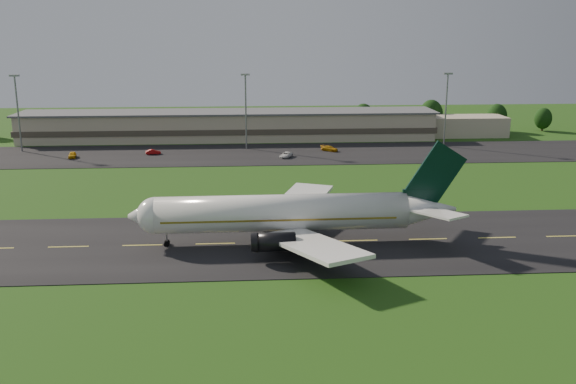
{
  "coord_description": "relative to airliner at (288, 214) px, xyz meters",
  "views": [
    {
      "loc": [
        4.93,
        -93.26,
        31.87
      ],
      "look_at": [
        11.64,
        8.0,
        6.0
      ],
      "focal_mm": 40.0,
      "sensor_mm": 36.0,
      "label": 1
    }
  ],
  "objects": [
    {
      "name": "light_mast_centre",
      "position": [
        -6.06,
        79.99,
        8.08
      ],
      "size": [
        2.4,
        1.2,
        20.35
      ],
      "color": "gray",
      "rests_on": "ground"
    },
    {
      "name": "apron",
      "position": [
        -11.06,
        71.99,
        -4.61
      ],
      "size": [
        260.0,
        30.0,
        0.1
      ],
      "primitive_type": "cube",
      "color": "black",
      "rests_on": "ground"
    },
    {
      "name": "service_vehicle_b",
      "position": [
        -30.37,
        73.24,
        -3.93
      ],
      "size": [
        4.04,
        2.2,
        1.26
      ],
      "primitive_type": "imported",
      "rotation": [
        0.0,
        0.0,
        1.81
      ],
      "color": "#A80B0D",
      "rests_on": "apron"
    },
    {
      "name": "taxiway",
      "position": [
        -11.06,
        -0.01,
        -4.61
      ],
      "size": [
        220.0,
        30.0,
        0.1
      ],
      "primitive_type": "cube",
      "color": "black",
      "rests_on": "ground"
    },
    {
      "name": "airliner",
      "position": [
        0.0,
        0.0,
        0.0
      ],
      "size": [
        51.25,
        42.18,
        15.57
      ],
      "rotation": [
        0.0,
        0.0,
        0.01
      ],
      "color": "white",
      "rests_on": "ground"
    },
    {
      "name": "terminal",
      "position": [
        -4.66,
        96.17,
        -0.67
      ],
      "size": [
        145.0,
        16.0,
        8.4
      ],
      "color": "tan",
      "rests_on": "ground"
    },
    {
      "name": "service_vehicle_d",
      "position": [
        16.14,
        74.75,
        -3.86
      ],
      "size": [
        5.01,
        4.61,
        1.41
      ],
      "primitive_type": "imported",
      "rotation": [
        0.0,
        0.0,
        0.88
      ],
      "color": "#C4860B",
      "rests_on": "apron"
    },
    {
      "name": "service_vehicle_c",
      "position": [
        3.99,
        66.92,
        -3.9
      ],
      "size": [
        3.95,
        5.27,
        1.33
      ],
      "primitive_type": "imported",
      "rotation": [
        0.0,
        0.0,
        -0.42
      ],
      "color": "white",
      "rests_on": "apron"
    },
    {
      "name": "service_vehicle_a",
      "position": [
        -50.26,
        69.93,
        -3.82
      ],
      "size": [
        2.4,
        4.58,
        1.49
      ],
      "primitive_type": "imported",
      "rotation": [
        0.0,
        0.0,
        0.15
      ],
      "color": "#DCA20C",
      "rests_on": "apron"
    },
    {
      "name": "light_mast_east",
      "position": [
        48.94,
        79.99,
        8.08
      ],
      "size": [
        2.4,
        1.2,
        20.35
      ],
      "color": "gray",
      "rests_on": "ground"
    },
    {
      "name": "tree_line",
      "position": [
        22.82,
        105.96,
        0.27
      ],
      "size": [
        200.25,
        9.3,
        10.16
      ],
      "color": "black",
      "rests_on": "ground"
    },
    {
      "name": "light_mast_west",
      "position": [
        -66.06,
        79.99,
        8.08
      ],
      "size": [
        2.4,
        1.2,
        20.35
      ],
      "color": "gray",
      "rests_on": "ground"
    },
    {
      "name": "ground",
      "position": [
        -11.06,
        -0.01,
        -4.66
      ],
      "size": [
        360.0,
        360.0,
        0.0
      ],
      "primitive_type": "plane",
      "color": "#1B4110",
      "rests_on": "ground"
    }
  ]
}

